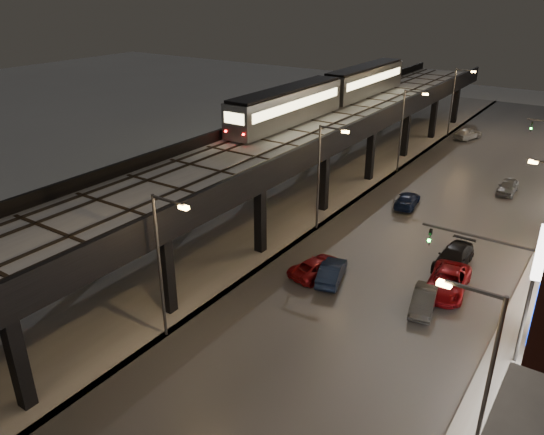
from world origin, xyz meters
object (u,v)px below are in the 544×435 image
Objects in this scene: car_mid_dark at (407,200)px; car_onc_dark at (447,282)px; subway_train at (330,91)px; car_mid_silver at (317,268)px; car_onc_silver at (424,301)px; car_onc_red at (508,187)px; car_onc_white at (454,258)px; car_far_white at (468,134)px; car_near_white at (332,272)px.

car_onc_dark reaches higher than car_mid_dark.
subway_train is 26.98m from car_mid_silver.
car_onc_red is at bearing 78.99° from car_onc_silver.
car_far_white is at bearing 105.16° from car_onc_white.
car_near_white is at bearing -60.75° from subway_train.
car_onc_red is at bearing -136.98° from car_mid_dark.
subway_train is 31.16m from car_onc_silver.
car_mid_silver is 1.14× the size of car_onc_silver.
subway_train reaches higher than car_onc_white.
car_onc_white reaches higher than car_onc_red.
car_far_white is 37.01m from car_onc_white.
car_mid_dark is (0.63, 15.80, 0.01)m from car_mid_silver.
car_far_white is at bearing 115.35° from car_onc_red.
car_onc_white reaches higher than car_mid_silver.
car_onc_dark reaches higher than car_mid_silver.
car_near_white is 15.93m from car_mid_dark.
car_mid_dark is (12.38, -7.24, -7.67)m from subway_train.
subway_train is at bearing -49.53° from car_mid_silver.
car_onc_silver is 0.81× the size of car_onc_white.
car_onc_silver is at bearing -49.73° from subway_train.
car_far_white is at bearing 90.58° from car_onc_silver.
car_onc_silver is (7.77, -0.01, 0.02)m from car_mid_silver.
car_far_white is 0.90× the size of car_onc_white.
subway_train is 7.79× the size of car_far_white.
car_onc_red is (7.00, 8.85, 0.04)m from car_mid_dark.
subway_train is 29.38m from car_onc_dark.
car_far_white is at bearing 61.87° from subway_train.
car_onc_red is at bearing 85.56° from car_onc_dark.
car_mid_dark is at bearing -78.83° from car_mid_silver.
car_far_white reaches higher than car_onc_white.
car_onc_white reaches higher than car_mid_dark.
car_mid_silver is 1.03× the size of car_mid_dark.
car_mid_dark is 11.29m from car_onc_red.
car_onc_red is at bearing 4.76° from subway_train.
car_mid_dark is at bearing -129.17° from car_onc_red.
subway_train is at bearing -176.08° from car_onc_red.
subway_train reaches higher than car_onc_silver.
car_near_white is 0.84× the size of car_onc_white.
car_near_white is 6.56m from car_onc_silver.
car_near_white is 1.05× the size of car_onc_silver.
car_near_white is 0.92× the size of car_mid_silver.
car_mid_dark is 0.89× the size of car_onc_white.
car_onc_dark is at bearing 67.75° from car_onc_silver.
car_onc_dark is at bearing -146.86° from car_mid_silver.
car_mid_dark is 0.81× the size of car_onc_dark.
car_mid_dark is 17.34m from car_onc_silver.
car_onc_red reaches higher than car_onc_silver.
car_onc_dark is (7.72, -12.81, 0.11)m from car_mid_dark.
car_onc_dark is 21.67m from car_onc_red.
car_onc_silver is at bearing -87.57° from car_onc_white.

